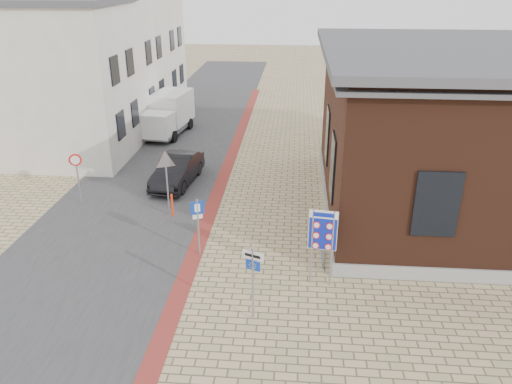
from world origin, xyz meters
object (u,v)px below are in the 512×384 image
(box_truck, at_px, (168,114))
(bollard, at_px, (172,205))
(border_sign, at_px, (323,232))
(sedan, at_px, (177,170))
(essen_sign, at_px, (253,272))
(parking_sign, at_px, (198,218))

(box_truck, bearing_deg, bollard, -67.68)
(border_sign, relative_size, bollard, 2.66)
(sedan, xyz_separation_m, bollard, (0.59, -3.55, -0.19))
(box_truck, height_order, border_sign, border_sign)
(box_truck, xyz_separation_m, essen_sign, (6.94, -18.07, 0.30))
(box_truck, height_order, bollard, box_truck)
(sedan, xyz_separation_m, box_truck, (-2.39, 8.03, 0.61))
(sedan, distance_m, border_sign, 10.47)
(box_truck, relative_size, essen_sign, 2.08)
(border_sign, xyz_separation_m, essen_sign, (-2.04, -2.00, -0.31))
(sedan, relative_size, parking_sign, 1.92)
(border_sign, distance_m, essen_sign, 2.87)
(border_sign, bearing_deg, sedan, 137.61)
(box_truck, distance_m, bollard, 11.98)
(border_sign, bearing_deg, bollard, 151.44)
(sedan, xyz_separation_m, border_sign, (6.59, -8.05, 1.22))
(parking_sign, distance_m, bollard, 3.58)
(sedan, height_order, box_truck, box_truck)
(border_sign, distance_m, parking_sign, 4.58)
(border_sign, distance_m, bollard, 7.63)
(sedan, bearing_deg, parking_sign, -64.34)
(sedan, xyz_separation_m, parking_sign, (2.29, -6.55, 0.78))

